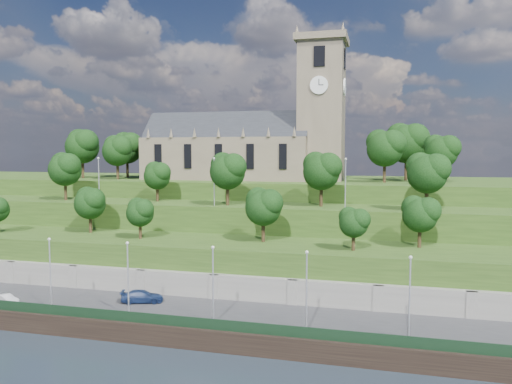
# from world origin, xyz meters

# --- Properties ---
(ground) EXTENTS (320.00, 320.00, 0.00)m
(ground) POSITION_xyz_m (0.00, 0.00, 0.00)
(ground) COLOR black
(ground) RESTS_ON ground
(promenade) EXTENTS (160.00, 12.00, 2.00)m
(promenade) POSITION_xyz_m (0.00, 6.00, 1.00)
(promenade) COLOR #2D2D30
(promenade) RESTS_ON ground
(quay_wall) EXTENTS (160.00, 0.50, 2.20)m
(quay_wall) POSITION_xyz_m (0.00, -0.05, 1.10)
(quay_wall) COLOR black
(quay_wall) RESTS_ON ground
(fence) EXTENTS (160.00, 0.10, 1.20)m
(fence) POSITION_xyz_m (0.00, 0.60, 2.60)
(fence) COLOR black
(fence) RESTS_ON promenade
(retaining_wall) EXTENTS (160.00, 2.10, 5.00)m
(retaining_wall) POSITION_xyz_m (0.00, 11.97, 2.50)
(retaining_wall) COLOR slate
(retaining_wall) RESTS_ON ground
(embankment_lower) EXTENTS (160.00, 12.00, 8.00)m
(embankment_lower) POSITION_xyz_m (0.00, 18.00, 4.00)
(embankment_lower) COLOR #274216
(embankment_lower) RESTS_ON ground
(embankment_upper) EXTENTS (160.00, 10.00, 12.00)m
(embankment_upper) POSITION_xyz_m (0.00, 29.00, 6.00)
(embankment_upper) COLOR #274216
(embankment_upper) RESTS_ON ground
(hilltop) EXTENTS (160.00, 32.00, 15.00)m
(hilltop) POSITION_xyz_m (0.00, 50.00, 7.50)
(hilltop) COLOR #274216
(hilltop) RESTS_ON ground
(church) EXTENTS (38.60, 12.35, 27.60)m
(church) POSITION_xyz_m (0.79, 45.98, 22.52)
(church) COLOR brown
(church) RESTS_ON hilltop
(trees_lower) EXTENTS (65.89, 8.25, 7.47)m
(trees_lower) POSITION_xyz_m (1.95, 18.51, 12.50)
(trees_lower) COLOR black
(trees_lower) RESTS_ON embankment_lower
(trees_upper) EXTENTS (65.09, 8.01, 8.38)m
(trees_upper) POSITION_xyz_m (3.56, 28.03, 17.51)
(trees_upper) COLOR black
(trees_upper) RESTS_ON embankment_upper
(trees_hilltop) EXTENTS (75.03, 16.45, 10.70)m
(trees_hilltop) POSITION_xyz_m (0.92, 44.95, 21.52)
(trees_hilltop) COLOR black
(trees_hilltop) RESTS_ON hilltop
(lamp_posts_promenade) EXTENTS (60.36, 0.36, 8.43)m
(lamp_posts_promenade) POSITION_xyz_m (-2.00, 2.50, 6.83)
(lamp_posts_promenade) COLOR #B2B2B7
(lamp_posts_promenade) RESTS_ON promenade
(lamp_posts_upper) EXTENTS (40.36, 0.36, 7.46)m
(lamp_posts_upper) POSITION_xyz_m (0.00, 26.00, 16.33)
(lamp_posts_upper) COLOR #B2B2B7
(lamp_posts_upper) RESTS_ON embankment_upper
(car_middle) EXTENTS (3.71, 2.04, 1.16)m
(car_middle) POSITION_xyz_m (-18.57, 2.84, 2.58)
(car_middle) COLOR #A7A6AB
(car_middle) RESTS_ON promenade
(car_right) EXTENTS (5.46, 3.54, 1.47)m
(car_right) POSITION_xyz_m (-2.92, 7.49, 2.74)
(car_right) COLOR #16264E
(car_right) RESTS_ON promenade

